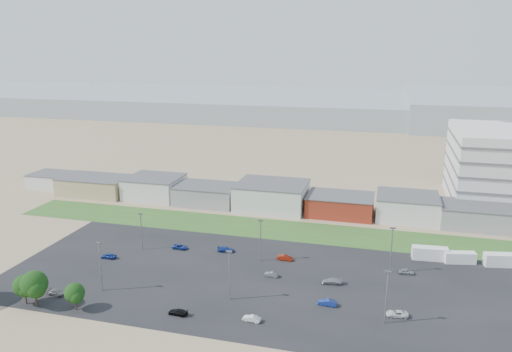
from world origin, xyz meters
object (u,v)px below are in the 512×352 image
(parked_car_5, at_px, (109,256))
(parked_car_9, at_px, (180,247))
(parked_car_8, at_px, (406,272))
(parked_car_0, at_px, (397,314))
(parked_car_12, at_px, (332,281))
(parked_car_11, at_px, (285,258))
(box_trailer_a, at_px, (430,253))
(parked_car_13, at_px, (252,318))
(parked_car_10, at_px, (57,292))
(parked_car_6, at_px, (226,249))
(parked_car_7, at_px, (271,274))
(parked_car_3, at_px, (178,312))
(parked_car_1, at_px, (327,302))

(parked_car_5, bearing_deg, parked_car_9, 122.13)
(parked_car_8, bearing_deg, parked_car_0, 168.18)
(parked_car_12, bearing_deg, parked_car_11, -133.46)
(box_trailer_a, xyz_separation_m, parked_car_13, (-34.56, -38.86, -1.00))
(parked_car_0, xyz_separation_m, parked_car_13, (-26.73, -9.01, -0.01))
(parked_car_13, bearing_deg, parked_car_5, -108.17)
(parked_car_0, bearing_deg, parked_car_10, -88.02)
(parked_car_12, bearing_deg, parked_car_6, -116.95)
(parked_car_8, bearing_deg, parked_car_7, 101.70)
(parked_car_5, height_order, parked_car_8, parked_car_5)
(parked_car_0, bearing_deg, parked_car_3, -81.76)
(parked_car_12, xyz_separation_m, parked_car_13, (-12.89, -19.56, -0.06))
(parked_car_0, distance_m, parked_car_9, 57.56)
(parked_car_5, relative_size, parked_car_8, 1.08)
(parked_car_3, xyz_separation_m, parked_car_10, (-27.93, 0.77, 0.01))
(parked_car_6, distance_m, parked_car_13, 33.91)
(parked_car_5, distance_m, parked_car_9, 17.82)
(parked_car_1, bearing_deg, parked_car_5, -95.15)
(parked_car_7, bearing_deg, parked_car_0, 74.88)
(parked_car_7, bearing_deg, parked_car_6, -120.86)
(parked_car_5, relative_size, parked_car_13, 1.09)
(parked_car_5, height_order, parked_car_9, parked_car_5)
(parked_car_0, relative_size, parked_car_8, 1.19)
(parked_car_12, height_order, parked_car_13, parked_car_12)
(parked_car_8, distance_m, parked_car_11, 28.49)
(parked_car_9, xyz_separation_m, parked_car_11, (27.63, 0.15, 0.08))
(parked_car_0, height_order, parked_car_7, parked_car_0)
(parked_car_7, distance_m, parked_car_12, 13.68)
(parked_car_1, xyz_separation_m, parked_car_7, (-13.92, 9.79, -0.10))
(parked_car_11, bearing_deg, parked_car_8, -89.83)
(parked_car_1, relative_size, parked_car_8, 1.09)
(parked_car_1, relative_size, parked_car_12, 0.88)
(box_trailer_a, bearing_deg, parked_car_10, -157.59)
(parked_car_8, bearing_deg, parked_car_9, 84.16)
(parked_car_5, height_order, parked_car_12, parked_car_5)
(parked_car_3, xyz_separation_m, parked_car_13, (14.49, 1.45, 0.01))
(parked_car_7, bearing_deg, parked_car_9, -103.78)
(parked_car_11, bearing_deg, parked_car_0, -126.58)
(parked_car_11, xyz_separation_m, parked_car_13, (-0.38, -29.14, -0.06))
(parked_car_3, distance_m, parked_car_12, 34.51)
(parked_car_9, height_order, parked_car_11, parked_car_11)
(parked_car_0, xyz_separation_m, parked_car_11, (-26.36, 20.12, 0.05))
(parked_car_1, distance_m, parked_car_12, 9.80)
(parked_car_1, bearing_deg, parked_car_9, -111.21)
(box_trailer_a, relative_size, parked_car_7, 2.55)
(box_trailer_a, distance_m, parked_car_13, 52.02)
(parked_car_3, distance_m, parked_car_6, 31.76)
(parked_car_0, height_order, parked_car_13, parked_car_0)
(parked_car_5, distance_m, parked_car_12, 54.82)
(parked_car_3, relative_size, parked_car_9, 0.99)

